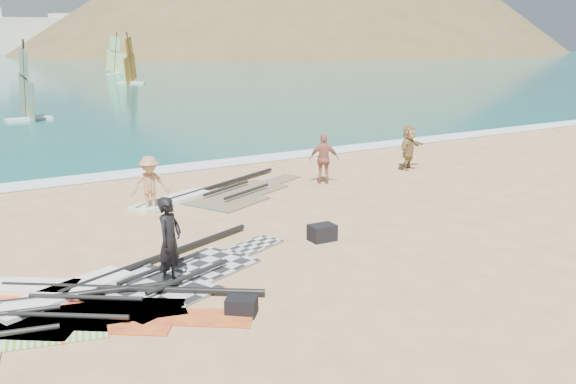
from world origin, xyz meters
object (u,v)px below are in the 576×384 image
rig_grey (138,280)px  rig_red (61,300)px  beachgoer_mid (150,185)px  beachgoer_right (409,148)px  beachgoer_back (324,159)px  gear_bag_near (322,233)px  person_wetsuit (170,241)px  rig_orange (214,195)px  gear_bag_far (241,306)px

rig_grey → rig_red: (-1.48, -0.24, -0.00)m
rig_grey → beachgoer_mid: 4.98m
beachgoer_mid → beachgoer_right: beachgoer_right is taller
rig_red → beachgoer_back: (9.23, 5.18, 0.74)m
rig_red → beachgoer_right: size_ratio=3.35×
gear_bag_near → beachgoer_back: bearing=54.9°
person_wetsuit → beachgoer_mid: (1.40, 4.96, -0.09)m
beachgoer_back → beachgoer_right: 3.77m
rig_orange → beachgoer_right: (7.43, -0.08, 0.72)m
rig_red → beachgoer_mid: size_ratio=3.37×
gear_bag_near → gear_bag_far: (-3.44, -2.58, -0.03)m
rig_orange → gear_bag_near: size_ratio=10.50×
rig_grey → beachgoer_back: size_ratio=4.04×
rig_grey → beachgoer_back: (7.75, 4.94, 0.74)m
beachgoer_mid → gear_bag_far: bearing=-89.0°
rig_red → person_wetsuit: size_ratio=3.02×
rig_red → gear_bag_near: (5.92, 0.49, 0.14)m
gear_bag_far → person_wetsuit: size_ratio=0.30×
beachgoer_mid → beachgoer_right: bearing=12.4°
rig_grey → beachgoer_right: size_ratio=4.14×
rig_grey → rig_orange: size_ratio=1.03×
rig_orange → beachgoer_right: bearing=-25.6°
rig_red → rig_orange: bearing=80.5°
gear_bag_far → beachgoer_back: bearing=47.2°
beachgoer_mid → rig_grey: bearing=-104.3°
beachgoer_mid → person_wetsuit: bearing=-97.3°
rig_orange → beachgoer_back: bearing=-30.3°
beachgoer_right → beachgoer_back: bearing=162.2°
person_wetsuit → beachgoer_right: bearing=-12.2°
rig_grey → beachgoer_right: (11.51, 5.20, 0.72)m
rig_grey → gear_bag_near: size_ratio=10.83×
gear_bag_far → beachgoer_right: (10.51, 7.54, 0.61)m
beachgoer_right → rig_red: bearing=-179.0°
rig_red → person_wetsuit: (1.99, -0.17, 0.80)m
gear_bag_near → beachgoer_back: beachgoer_back is taller
person_wetsuit → beachgoer_mid: bearing=35.0°
beachgoer_mid → rig_orange: bearing=27.4°
rig_grey → person_wetsuit: size_ratio=3.74×
rig_red → beachgoer_mid: (3.39, 4.78, 0.71)m
gear_bag_far → beachgoer_right: 12.95m
rig_grey → beachgoer_mid: beachgoer_mid is taller
beachgoer_right → gear_bag_far: bearing=-166.1°
gear_bag_far → rig_orange: bearing=68.0°
gear_bag_near → beachgoer_right: bearing=35.0°
rig_red → beachgoer_right: bearing=58.4°
beachgoer_mid → rig_red: bearing=-116.8°
rig_grey → beachgoer_back: beachgoer_back is taller
rig_red → person_wetsuit: person_wetsuit is taller
rig_red → beachgoer_right: 14.11m
rig_orange → beachgoer_back: size_ratio=3.92×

